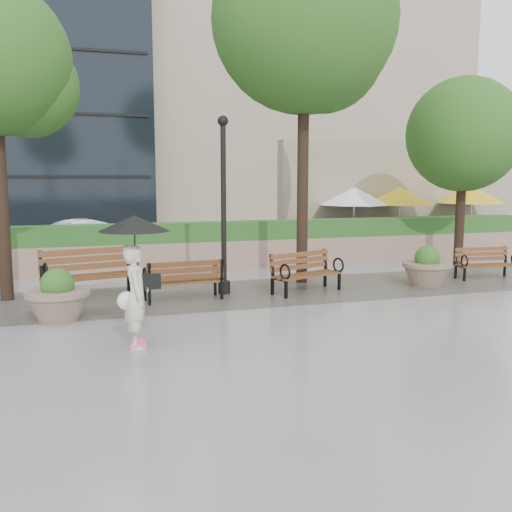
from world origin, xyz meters
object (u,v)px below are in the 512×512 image
object	(u,v)px
planter_right	(427,270)
lamppost	(224,217)
car_right	(94,238)
bench_3	(306,281)
planter_left	(58,300)
pedestrian	(135,268)
bench_4	(485,270)
bench_2	(184,289)
bench_1	(90,284)

from	to	relation	value
planter_right	lamppost	distance (m)	5.23
car_right	planter_right	bearing A→B (deg)	-150.62
bench_3	planter_left	bearing A→B (deg)	171.45
pedestrian	bench_3	bearing A→B (deg)	-48.98
bench_3	planter_left	xyz separation A→B (m)	(-5.42, -1.03, 0.11)
lamppost	car_right	xyz separation A→B (m)	(-2.65, 7.48, -1.14)
bench_4	car_right	world-z (taller)	car_right
lamppost	bench_4	bearing A→B (deg)	-1.54
bench_2	bench_3	xyz separation A→B (m)	(2.87, 0.01, 0.01)
bench_2	pedestrian	size ratio (longest dim) A/B	0.83
bench_4	planter_left	bearing A→B (deg)	-167.03
bench_3	planter_left	size ratio (longest dim) A/B	1.56
planter_left	car_right	world-z (taller)	car_right
bench_2	planter_right	distance (m)	6.04
pedestrian	car_right	bearing A→B (deg)	5.75
bench_2	pedestrian	world-z (taller)	pedestrian
bench_2	lamppost	xyz separation A→B (m)	(1.02, 0.44, 1.50)
bench_3	pedestrian	size ratio (longest dim) A/B	0.89
bench_3	pedestrian	world-z (taller)	pedestrian
planter_left	planter_right	bearing A→B (deg)	6.28
lamppost	car_right	size ratio (longest dim) A/B	1.05
car_right	planter_left	bearing A→B (deg)	159.73
bench_1	car_right	distance (m)	7.10
planter_left	bench_1	bearing A→B (deg)	71.80
bench_3	bench_4	size ratio (longest dim) A/B	1.16
bench_3	lamppost	bearing A→B (deg)	147.50
planter_left	pedestrian	xyz separation A→B (m)	(1.23, -2.11, 0.87)
bench_1	bench_4	bearing A→B (deg)	-15.81
bench_2	pedestrian	bearing A→B (deg)	62.78
car_right	pedestrian	bearing A→B (deg)	167.22
bench_1	pedestrian	xyz separation A→B (m)	(0.62, -3.97, 0.94)
bench_2	lamppost	world-z (taller)	lamppost
bench_1	bench_4	size ratio (longest dim) A/B	1.35
car_right	lamppost	bearing A→B (deg)	-174.92
bench_4	lamppost	size ratio (longest dim) A/B	0.40
bench_4	planter_right	size ratio (longest dim) A/B	1.34
car_right	pedestrian	distance (m)	11.08
lamppost	planter_left	bearing A→B (deg)	-157.63
planter_right	bench_3	bearing A→B (deg)	178.40
bench_1	planter_left	distance (m)	1.96
planter_right	pedestrian	size ratio (longest dim) A/B	0.57
bench_2	bench_4	world-z (taller)	bench_2
planter_right	pedestrian	world-z (taller)	pedestrian
bench_3	planter_left	distance (m)	5.52
planter_right	bench_4	bearing A→B (deg)	9.38
bench_3	lamppost	distance (m)	2.42
bench_2	lamppost	bearing A→B (deg)	-161.12
bench_4	planter_right	bearing A→B (deg)	-164.51
planter_right	pedestrian	bearing A→B (deg)	-157.44
bench_1	bench_3	world-z (taller)	bench_1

